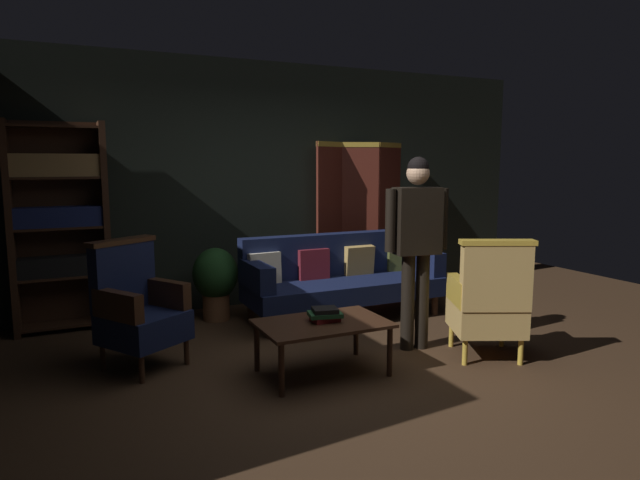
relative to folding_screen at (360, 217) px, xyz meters
The scene contains 13 objects.
ground_plane 2.75m from the folding_screen, 118.61° to the right, with size 10.00×10.00×0.00m, color #3D2819.
back_wall 1.31m from the folding_screen, behind, with size 7.20×0.10×2.80m, color black.
folding_screen is the anchor object (origin of this frame).
bookshelf 3.38m from the folding_screen, behind, with size 0.90×0.32×2.05m.
velvet_couch 1.17m from the folding_screen, 130.45° to the right, with size 2.12×0.78×0.88m.
coffee_table 2.77m from the folding_screen, 125.29° to the right, with size 1.00×0.64×0.42m.
armchair_gilt_accent 2.53m from the folding_screen, 93.29° to the right, with size 0.77×0.77×1.04m.
armchair_wing_left 3.22m from the folding_screen, 153.38° to the right, with size 0.80×0.80×1.04m.
standing_figure 2.09m from the folding_screen, 105.56° to the right, with size 0.58×0.27×1.70m.
potted_plant 2.03m from the folding_screen, 169.74° to the right, with size 0.48×0.48×0.77m.
book_red_leather 2.73m from the folding_screen, 124.94° to the right, with size 0.21×0.14×0.04m, color maroon.
book_green_cloth 2.73m from the folding_screen, 124.94° to the right, with size 0.25×0.18×0.03m, color #1E4C28.
book_black_cloth 2.72m from the folding_screen, 124.94° to the right, with size 0.19×0.16×0.04m, color black.
Camera 1 is at (-2.13, -3.73, 1.65)m, focal length 31.04 mm.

